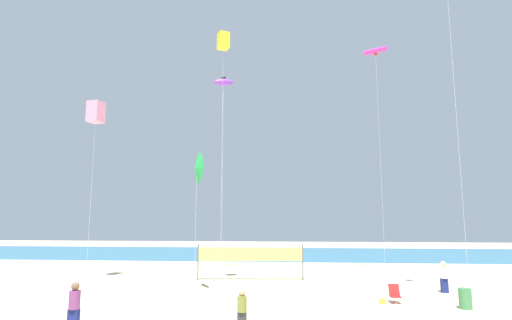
{
  "coord_description": "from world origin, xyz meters",
  "views": [
    {
      "loc": [
        3.04,
        -15.22,
        4.11
      ],
      "look_at": [
        0.88,
        9.23,
        7.7
      ],
      "focal_mm": 28.38,
      "sensor_mm": 36.0,
      "label": 1
    }
  ],
  "objects": [
    {
      "name": "volleyball_net",
      "position": [
        0.18,
        12.8,
        1.63
      ],
      "size": [
        7.18,
        0.63,
        2.4
      ],
      "color": "#4C4C51",
      "rests_on": "ground"
    },
    {
      "name": "kite_green_delta",
      "position": [
        -2.38,
        7.44,
        7.01
      ],
      "size": [
        1.06,
        1.71,
        7.91
      ],
      "color": "silver",
      "rests_on": "ground"
    },
    {
      "name": "trash_barrel",
      "position": [
        10.98,
        4.96,
        0.46
      ],
      "size": [
        0.57,
        0.57,
        0.93
      ],
      "primitive_type": "cylinder",
      "color": "#3F7F4C",
      "rests_on": "ground"
    },
    {
      "name": "folding_beach_chair",
      "position": [
        8.08,
        6.09,
        0.47
      ],
      "size": [
        0.52,
        0.65,
        0.89
      ],
      "rotation": [
        0.0,
        0.0,
        0.52
      ],
      "color": "red",
      "rests_on": "ground"
    },
    {
      "name": "beachgoer_white_shirt",
      "position": [
        11.56,
        9.17,
        0.93
      ],
      "size": [
        0.4,
        0.4,
        1.74
      ],
      "rotation": [
        0.0,
        0.0,
        5.02
      ],
      "color": "navy",
      "rests_on": "ground"
    },
    {
      "name": "beachgoer_olive_shirt",
      "position": [
        1.15,
        0.3,
        0.82
      ],
      "size": [
        0.35,
        0.35,
        1.53
      ],
      "rotation": [
        0.0,
        0.0,
        2.93
      ],
      "color": "#2D2D33",
      "rests_on": "ground"
    },
    {
      "name": "ocean_band",
      "position": [
        0.0,
        34.59,
        0.0
      ],
      "size": [
        120.0,
        20.0,
        0.01
      ],
      "primitive_type": "cube",
      "color": "teal",
      "rests_on": "ground"
    },
    {
      "name": "kite_magenta_tube",
      "position": [
        9.85,
        16.15,
        17.31
      ],
      "size": [
        1.72,
        1.2,
        17.6
      ],
      "color": "silver",
      "rests_on": "ground"
    },
    {
      "name": "kite_pink_box",
      "position": [
        -10.24,
        10.58,
        11.34
      ],
      "size": [
        1.07,
        1.07,
        12.07
      ],
      "color": "silver",
      "rests_on": "ground"
    },
    {
      "name": "beachgoer_plum_shirt",
      "position": [
        -5.05,
        -0.27,
        0.94
      ],
      "size": [
        0.4,
        0.4,
        1.77
      ],
      "rotation": [
        0.0,
        0.0,
        3.23
      ],
      "color": "navy",
      "rests_on": "ground"
    },
    {
      "name": "kite_yellow_box",
      "position": [
        -1.21,
        9.06,
        15.4
      ],
      "size": [
        0.89,
        0.89,
        15.96
      ],
      "color": "silver",
      "rests_on": "ground"
    },
    {
      "name": "beach_handbag",
      "position": [
        7.39,
        5.76,
        0.12
      ],
      "size": [
        0.3,
        0.15,
        0.24
      ],
      "primitive_type": "cube",
      "color": "gold",
      "rests_on": "ground"
    },
    {
      "name": "kite_violet_inflatable",
      "position": [
        -2.29,
        15.56,
        14.93
      ],
      "size": [
        1.77,
        1.37,
        15.4
      ],
      "color": "silver",
      "rests_on": "ground"
    }
  ]
}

